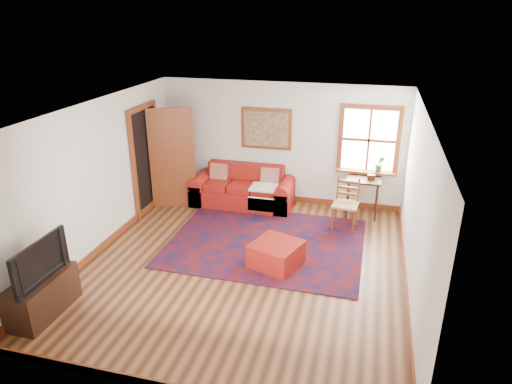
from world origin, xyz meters
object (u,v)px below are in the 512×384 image
(red_ottoman, at_px, (276,254))
(side_table, at_px, (363,185))
(ladder_back_chair, at_px, (346,202))
(red_leather_sofa, at_px, (243,192))
(media_cabinet, at_px, (42,296))

(red_ottoman, bearing_deg, side_table, 80.99)
(red_ottoman, relative_size, ladder_back_chair, 0.73)
(red_ottoman, xyz_separation_m, side_table, (1.23, 2.27, 0.45))
(red_leather_sofa, distance_m, red_ottoman, 2.55)
(red_leather_sofa, distance_m, side_table, 2.45)
(red_leather_sofa, relative_size, ladder_back_chair, 2.17)
(red_leather_sofa, distance_m, media_cabinet, 4.52)
(red_leather_sofa, bearing_deg, side_table, 0.44)
(ladder_back_chair, bearing_deg, red_ottoman, -119.54)
(red_ottoman, distance_m, side_table, 2.62)
(red_ottoman, bearing_deg, media_cabinet, -124.83)
(red_ottoman, relative_size, media_cabinet, 0.70)
(red_leather_sofa, height_order, media_cabinet, red_leather_sofa)
(side_table, xyz_separation_m, media_cabinet, (-3.99, -4.26, -0.38))
(media_cabinet, bearing_deg, side_table, 46.90)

